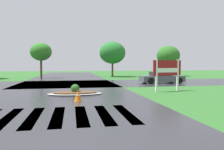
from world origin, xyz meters
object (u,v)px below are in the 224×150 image
object	(u,v)px
estate_billboard	(167,70)
traffic_cone	(78,96)
car_silver_hatch	(161,78)
median_island	(75,92)

from	to	relation	value
estate_billboard	traffic_cone	size ratio (longest dim) A/B	3.80
car_silver_hatch	traffic_cone	bearing A→B (deg)	-132.36
median_island	traffic_cone	bearing A→B (deg)	-87.97
median_island	traffic_cone	size ratio (longest dim) A/B	5.70
estate_billboard	traffic_cone	world-z (taller)	estate_billboard
car_silver_hatch	traffic_cone	distance (m)	13.47
estate_billboard	traffic_cone	bearing A→B (deg)	14.46
estate_billboard	median_island	size ratio (longest dim) A/B	0.67
median_island	traffic_cone	distance (m)	2.84
estate_billboard	car_silver_hatch	bearing A→B (deg)	-122.48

